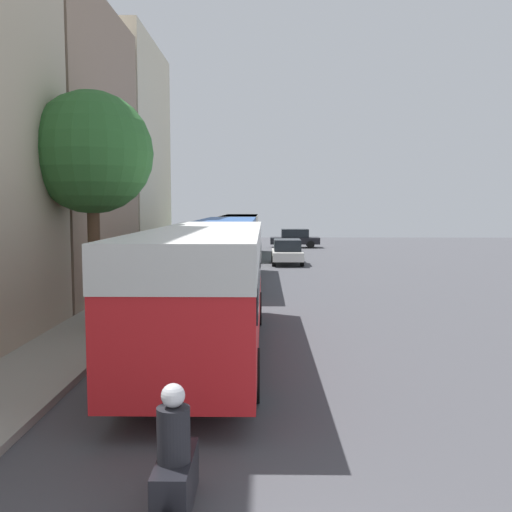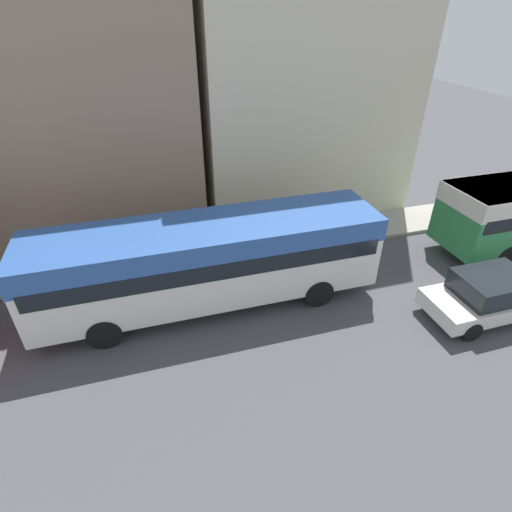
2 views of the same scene
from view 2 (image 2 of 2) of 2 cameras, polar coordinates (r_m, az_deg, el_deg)
name	(u,v)px [view 2 (image 2 of 2)]	position (r m, az deg, el deg)	size (l,w,h in m)	color
building_far_terrace	(67,92)	(18.28, -25.39, 20.43)	(5.97, 9.35, 11.38)	gray
building_end_row	(299,66)	(19.58, 6.17, 25.39)	(6.21, 9.28, 12.50)	beige
bus_following	(208,254)	(12.66, -6.81, 0.28)	(2.56, 10.97, 2.96)	silver
car_far_curb	(489,295)	(14.71, 30.32, -4.82)	(1.89, 3.99, 1.53)	silver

